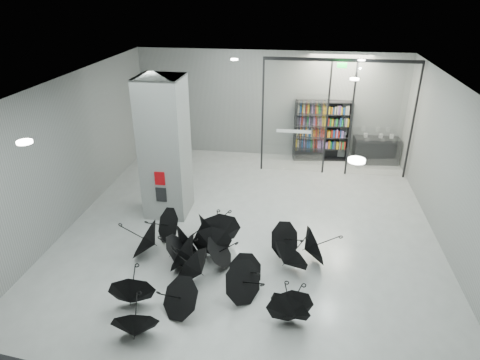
# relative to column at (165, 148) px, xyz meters

# --- Properties ---
(room) EXTENTS (14.00, 14.02, 4.01)m
(room) POSITION_rel_column_xyz_m (2.50, -2.00, 0.84)
(room) COLOR gray
(room) RESTS_ON ground
(column) EXTENTS (1.20, 1.20, 4.00)m
(column) POSITION_rel_column_xyz_m (0.00, 0.00, 0.00)
(column) COLOR slate
(column) RESTS_ON ground
(fire_cabinet) EXTENTS (0.28, 0.04, 0.38)m
(fire_cabinet) POSITION_rel_column_xyz_m (0.00, -0.62, -0.65)
(fire_cabinet) COLOR #A50A07
(fire_cabinet) RESTS_ON column
(info_panel) EXTENTS (0.30, 0.03, 0.42)m
(info_panel) POSITION_rel_column_xyz_m (0.00, -0.62, -1.15)
(info_panel) COLOR black
(info_panel) RESTS_ON column
(exit_sign) EXTENTS (0.30, 0.06, 0.15)m
(exit_sign) POSITION_rel_column_xyz_m (4.90, 3.30, 1.82)
(exit_sign) COLOR #0CE533
(exit_sign) RESTS_ON room
(glass_partition) EXTENTS (5.06, 0.08, 4.00)m
(glass_partition) POSITION_rel_column_xyz_m (4.89, 3.50, 0.18)
(glass_partition) COLOR silver
(glass_partition) RESTS_ON ground
(bookshelf) EXTENTS (2.11, 0.66, 2.28)m
(bookshelf) POSITION_rel_column_xyz_m (4.54, 4.75, -0.86)
(bookshelf) COLOR black
(bookshelf) RESTS_ON ground
(shop_counter) EXTENTS (1.70, 0.81, 0.98)m
(shop_counter) POSITION_rel_column_xyz_m (6.58, 4.74, -1.51)
(shop_counter) COLOR black
(shop_counter) RESTS_ON ground
(umbrella_cluster) EXTENTS (5.05, 4.80, 1.30)m
(umbrella_cluster) POSITION_rel_column_xyz_m (1.95, -2.78, -1.70)
(umbrella_cluster) COLOR black
(umbrella_cluster) RESTS_ON ground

